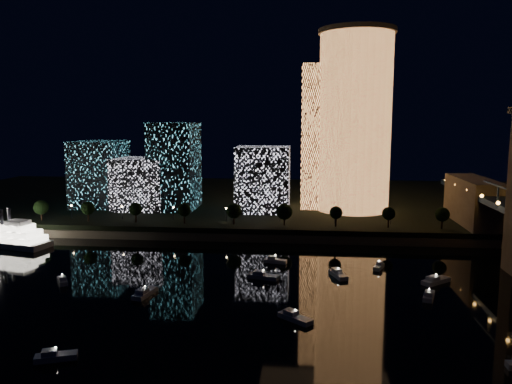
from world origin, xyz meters
TOP-DOWN VIEW (x-y plane):
  - ground at (0.00, 0.00)m, footprint 520.00×520.00m
  - far_bank at (0.00, 160.00)m, footprint 420.00×160.00m
  - seawall at (0.00, 82.00)m, footprint 420.00×6.00m
  - tower_cylindrical at (19.77, 125.05)m, footprint 34.00×34.00m
  - tower_rectangular at (6.26, 132.84)m, footprint 20.74×20.74m
  - midrise_blocks at (-66.15, 121.07)m, footprint 101.68×28.47m
  - motorboats at (-1.50, 15.97)m, footprint 127.49×88.41m
  - esplanade_trees at (-33.02, 88.00)m, footprint 165.75×6.39m
  - street_lamps at (-34.00, 94.00)m, footprint 132.70×0.70m

SIDE VIEW (x-z plane):
  - ground at x=0.00m, z-range 0.00..0.00m
  - motorboats at x=-1.50m, z-range -0.58..2.20m
  - seawall at x=0.00m, z-range 0.00..3.00m
  - far_bank at x=0.00m, z-range 0.00..5.00m
  - street_lamps at x=-34.00m, z-range 6.20..11.85m
  - esplanade_trees at x=-33.02m, z-range 6.11..14.81m
  - midrise_blocks at x=-66.15m, z-range 1.14..40.96m
  - tower_rectangular at x=6.26m, z-range 5.00..70.98m
  - tower_cylindrical at x=19.77m, z-range 5.13..85.54m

